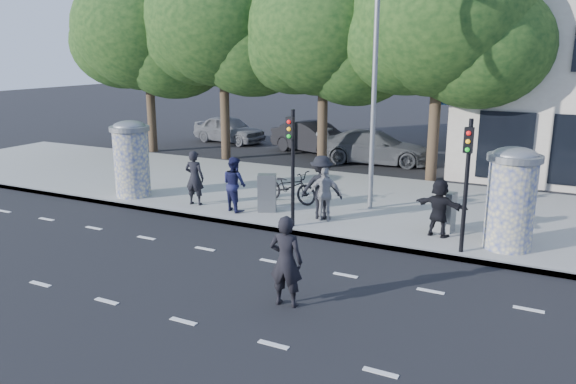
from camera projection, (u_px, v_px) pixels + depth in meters
The scene contains 26 objects.
ground at pixel (242, 281), 12.88m from camera, with size 120.00×120.00×0.00m, color black.
sidewalk at pixel (355, 202), 19.35m from camera, with size 40.00×8.00×0.15m, color gray.
curb at pixel (307, 234), 15.93m from camera, with size 40.00×0.10×0.16m, color slate.
lane_dash_near at pixel (183, 321), 10.97m from camera, with size 32.00×0.12×0.01m, color silver.
lane_dash_far at pixel (271, 261), 14.09m from camera, with size 32.00×0.12×0.01m, color silver.
ad_column_left at pixel (131, 157), 19.53m from camera, with size 1.36×1.36×2.65m.
ad_column_right at pixel (511, 196), 14.30m from camera, with size 1.36×1.36×2.65m.
traffic_pole_near at pixel (292, 156), 15.87m from camera, with size 0.22×0.31×3.40m.
traffic_pole_far at pixel (467, 173), 13.78m from camera, with size 0.22×0.31×3.40m.
street_lamp at pixel (375, 62), 17.09m from camera, with size 0.25×0.93×8.00m.
tree_far_left at pixel (146, 28), 27.84m from camera, with size 7.20×7.20×9.26m.
tree_mid_left at pixel (222, 20), 25.80m from camera, with size 7.20×7.20×9.57m.
tree_near_left at pixel (324, 28), 23.90m from camera, with size 6.80×6.80×8.97m.
tree_center at pixel (441, 18), 21.31m from camera, with size 7.00×7.00×9.30m.
ped_b at pixel (195, 178), 18.50m from camera, with size 0.66×0.43×1.81m, color black.
ped_c at pixel (234, 184), 17.80m from camera, with size 0.85×0.66×1.74m, color #191B40.
ped_d at pixel (322, 187), 16.97m from camera, with size 1.25×0.72×1.94m, color black.
ped_e at pixel (325, 194), 16.75m from camera, with size 0.97×0.55×1.66m, color gray.
ped_f at pixel (439, 208), 15.36m from camera, with size 1.50×0.54×1.62m, color black.
man_road at pixel (286, 261), 11.45m from camera, with size 0.71×0.46×1.94m, color black.
bicycle at pixel (289, 186), 18.83m from camera, with size 2.10×0.73×1.10m, color black.
cabinet_left at pixel (267, 193), 17.79m from camera, with size 0.57×0.42×1.20m, color #5D6062.
cabinet_right at pixel (444, 212), 15.84m from camera, with size 0.55×0.40×1.15m, color gray.
car_left at pixel (229, 129), 32.00m from camera, with size 4.44×1.79×1.51m, color slate.
car_mid at pixel (314, 138), 28.68m from camera, with size 4.82×1.68×1.59m, color black.
car_right at pixel (375, 147), 26.12m from camera, with size 5.22×2.12×1.51m, color #525559.
Camera 1 is at (6.33, -10.22, 5.16)m, focal length 35.00 mm.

